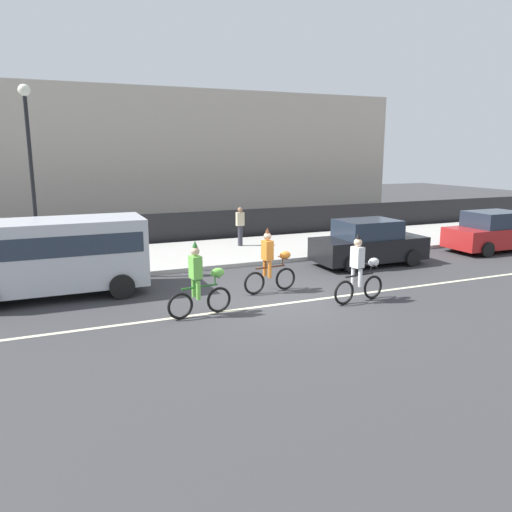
{
  "coord_description": "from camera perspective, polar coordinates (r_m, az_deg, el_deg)",
  "views": [
    {
      "loc": [
        -5.86,
        -12.1,
        4.03
      ],
      "look_at": [
        -0.21,
        1.2,
        1.0
      ],
      "focal_mm": 35.0,
      "sensor_mm": 36.0,
      "label": 1
    }
  ],
  "objects": [
    {
      "name": "fence_line",
      "position": [
        22.53,
        -7.71,
        3.24
      ],
      "size": [
        40.0,
        0.08,
        1.4
      ],
      "primitive_type": "cube",
      "color": "black",
      "rests_on": "ground"
    },
    {
      "name": "road_centre_line",
      "position": [
        13.6,
        3.62,
        -5.4
      ],
      "size": [
        36.0,
        0.14,
        0.01
      ],
      "primitive_type": "cube",
      "color": "beige",
      "rests_on": "ground"
    },
    {
      "name": "street_lamp_post",
      "position": [
        17.06,
        -24.44,
        10.66
      ],
      "size": [
        0.36,
        0.36,
        5.86
      ],
      "color": "black",
      "rests_on": "sidewalk_curb"
    },
    {
      "name": "building_backdrop",
      "position": [
        30.64,
        -12.42,
        10.85
      ],
      "size": [
        28.0,
        8.0,
        7.28
      ],
      "primitive_type": "cube",
      "color": "#B2A899",
      "rests_on": "ground"
    },
    {
      "name": "parade_cyclist_orange",
      "position": [
        14.45,
        1.69,
        -0.91
      ],
      "size": [
        1.72,
        0.5,
        1.92
      ],
      "color": "black",
      "rests_on": "ground"
    },
    {
      "name": "parade_cyclist_zebra",
      "position": [
        13.8,
        11.8,
        -1.77
      ],
      "size": [
        1.71,
        0.52,
        1.92
      ],
      "color": "black",
      "rests_on": "ground"
    },
    {
      "name": "ground_plane",
      "position": [
        14.03,
        2.71,
        -4.86
      ],
      "size": [
        80.0,
        80.0,
        0.0
      ],
      "primitive_type": "plane",
      "color": "#38383A"
    },
    {
      "name": "parked_car_black",
      "position": [
        18.45,
        12.73,
        1.4
      ],
      "size": [
        4.1,
        1.92,
        1.64
      ],
      "color": "black",
      "rests_on": "ground"
    },
    {
      "name": "pedestrian_onlooker",
      "position": [
        20.85,
        -1.83,
        3.52
      ],
      "size": [
        0.32,
        0.2,
        1.62
      ],
      "color": "#33333D",
      "rests_on": "sidewalk_curb"
    },
    {
      "name": "sidewalk_curb",
      "position": [
        19.89,
        -5.43,
        0.33
      ],
      "size": [
        60.0,
        5.0,
        0.15
      ],
      "primitive_type": "cube",
      "color": "#ADAAA3",
      "rests_on": "ground"
    },
    {
      "name": "parade_cyclist_lime",
      "position": [
        12.43,
        -6.41,
        -3.1
      ],
      "size": [
        1.71,
        0.51,
        1.92
      ],
      "color": "black",
      "rests_on": "ground"
    },
    {
      "name": "parked_car_red",
      "position": [
        22.75,
        25.53,
        2.47
      ],
      "size": [
        4.1,
        1.92,
        1.64
      ],
      "color": "#AD1E1E",
      "rests_on": "ground"
    },
    {
      "name": "parked_van_silver",
      "position": [
        15.05,
        -21.94,
        0.44
      ],
      "size": [
        5.0,
        2.22,
        2.18
      ],
      "color": "silver",
      "rests_on": "ground"
    }
  ]
}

